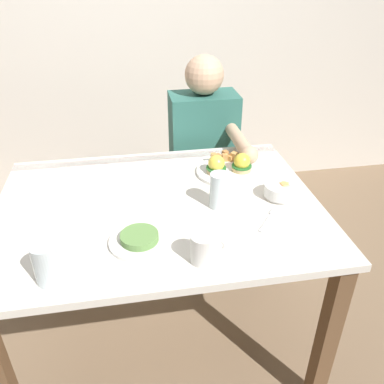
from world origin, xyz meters
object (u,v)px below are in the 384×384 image
object	(u,v)px
water_glass_far	(47,265)
diner_person	(205,152)
side_plate	(140,239)
fork	(269,219)
dining_table	(160,227)
eggs_benedict_plate	(228,167)
fruit_bowl	(280,191)
coffee_mug	(204,247)
water_glass_near	(219,193)

from	to	relation	value
water_glass_far	diner_person	distance (m)	1.16
side_plate	fork	bearing A→B (deg)	6.89
dining_table	eggs_benedict_plate	xyz separation A→B (m)	(0.32, 0.20, 0.13)
fruit_bowl	fork	world-z (taller)	fruit_bowl
side_plate	dining_table	bearing A→B (deg)	69.21
coffee_mug	diner_person	world-z (taller)	diner_person
coffee_mug	fork	world-z (taller)	coffee_mug
dining_table	water_glass_far	bearing A→B (deg)	-134.87
dining_table	fruit_bowl	xyz separation A→B (m)	(0.46, -0.03, 0.14)
water_glass_near	dining_table	bearing A→B (deg)	166.46
water_glass_near	diner_person	bearing A→B (deg)	82.77
water_glass_near	side_plate	world-z (taller)	water_glass_near
dining_table	diner_person	xyz separation A→B (m)	(0.30, 0.60, 0.02)
fork	water_glass_near	distance (m)	0.20
fork	diner_person	bearing A→B (deg)	95.47
coffee_mug	water_glass_near	distance (m)	0.31
eggs_benedict_plate	fruit_bowl	world-z (taller)	eggs_benedict_plate
diner_person	water_glass_near	bearing A→B (deg)	-97.23
dining_table	diner_person	world-z (taller)	diner_person
fork	diner_person	world-z (taller)	diner_person
fruit_bowl	water_glass_far	distance (m)	0.87
dining_table	fork	bearing A→B (deg)	-23.88
fruit_bowl	diner_person	distance (m)	0.66
dining_table	diner_person	bearing A→B (deg)	63.38
dining_table	fruit_bowl	distance (m)	0.48
water_glass_far	diner_person	xyz separation A→B (m)	(0.65, 0.95, -0.15)
side_plate	diner_person	size ratio (longest dim) A/B	0.18
coffee_mug	fork	distance (m)	0.33
eggs_benedict_plate	water_glass_far	xyz separation A→B (m)	(-0.67, -0.55, 0.03)
fruit_bowl	coffee_mug	xyz separation A→B (m)	(-0.36, -0.31, 0.02)
water_glass_near	side_plate	xyz separation A→B (m)	(-0.30, -0.17, -0.04)
coffee_mug	side_plate	world-z (taller)	coffee_mug
eggs_benedict_plate	coffee_mug	bearing A→B (deg)	-111.74
water_glass_far	diner_person	size ratio (longest dim) A/B	0.11
coffee_mug	diner_person	size ratio (longest dim) A/B	0.10
eggs_benedict_plate	diner_person	xyz separation A→B (m)	(-0.02, 0.41, -0.12)
coffee_mug	water_glass_far	world-z (taller)	water_glass_far
coffee_mug	side_plate	size ratio (longest dim) A/B	0.56
dining_table	side_plate	world-z (taller)	side_plate
fruit_bowl	water_glass_far	size ratio (longest dim) A/B	0.95
eggs_benedict_plate	diner_person	bearing A→B (deg)	92.38
dining_table	coffee_mug	bearing A→B (deg)	-73.05
eggs_benedict_plate	fork	size ratio (longest dim) A/B	2.05
coffee_mug	water_glass_far	bearing A→B (deg)	-178.85
eggs_benedict_plate	water_glass_near	size ratio (longest dim) A/B	1.99
water_glass_far	water_glass_near	bearing A→B (deg)	27.71
eggs_benedict_plate	side_plate	xyz separation A→B (m)	(-0.40, -0.42, -0.01)
eggs_benedict_plate	fork	bearing A→B (deg)	-81.11
water_glass_near	diner_person	world-z (taller)	diner_person
water_glass_far	fork	bearing A→B (deg)	14.31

